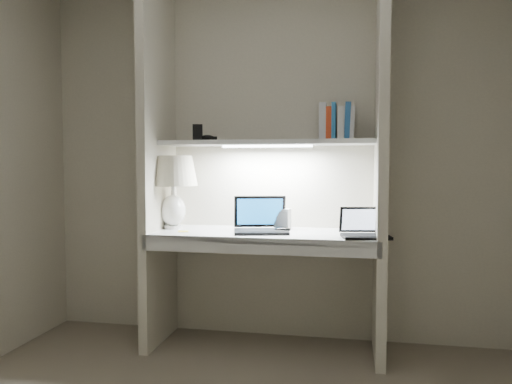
% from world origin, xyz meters
% --- Properties ---
extents(back_wall, '(3.20, 0.01, 2.50)m').
position_xyz_m(back_wall, '(0.00, 1.50, 1.25)').
color(back_wall, beige).
rests_on(back_wall, floor).
extents(alcove_panel_left, '(0.06, 0.55, 2.50)m').
position_xyz_m(alcove_panel_left, '(-0.73, 1.23, 1.25)').
color(alcove_panel_left, beige).
rests_on(alcove_panel_left, floor).
extents(alcove_panel_right, '(0.06, 0.55, 2.50)m').
position_xyz_m(alcove_panel_right, '(0.73, 1.23, 1.25)').
color(alcove_panel_right, beige).
rests_on(alcove_panel_right, floor).
extents(desk, '(1.40, 0.55, 0.04)m').
position_xyz_m(desk, '(0.00, 1.23, 0.75)').
color(desk, white).
rests_on(desk, alcove_panel_left).
extents(desk_apron, '(1.46, 0.03, 0.10)m').
position_xyz_m(desk_apron, '(0.00, 0.96, 0.72)').
color(desk_apron, silver).
rests_on(desk_apron, desk).
extents(shelf, '(1.40, 0.36, 0.03)m').
position_xyz_m(shelf, '(0.00, 1.32, 1.35)').
color(shelf, silver).
rests_on(shelf, back_wall).
extents(strip_light, '(0.60, 0.04, 0.02)m').
position_xyz_m(strip_light, '(0.00, 1.32, 1.33)').
color(strip_light, white).
rests_on(strip_light, shelf).
extents(table_lamp, '(0.34, 0.34, 0.50)m').
position_xyz_m(table_lamp, '(-0.64, 1.27, 1.10)').
color(table_lamp, white).
rests_on(table_lamp, desk).
extents(laptop_main, '(0.40, 0.37, 0.23)m').
position_xyz_m(laptop_main, '(-0.02, 1.22, 0.82)').
color(laptop_main, black).
rests_on(laptop_main, desk).
extents(laptop_netbook, '(0.32, 0.29, 0.18)m').
position_xyz_m(laptop_netbook, '(0.63, 1.11, 0.81)').
color(laptop_netbook, black).
rests_on(laptop_netbook, desk).
extents(speaker, '(0.11, 0.09, 0.14)m').
position_xyz_m(speaker, '(0.10, 1.36, 0.84)').
color(speaker, silver).
rests_on(speaker, desk).
extents(mouse, '(0.12, 0.09, 0.04)m').
position_xyz_m(mouse, '(0.12, 1.21, 0.79)').
color(mouse, black).
rests_on(mouse, desk).
extents(cable_coil, '(0.14, 0.14, 0.01)m').
position_xyz_m(cable_coil, '(-0.00, 1.29, 0.78)').
color(cable_coil, black).
rests_on(cable_coil, desk).
extents(sticky_note, '(0.08, 0.08, 0.00)m').
position_xyz_m(sticky_note, '(-0.52, 1.14, 0.77)').
color(sticky_note, yellow).
rests_on(sticky_note, desk).
extents(book_row, '(0.23, 0.16, 0.24)m').
position_xyz_m(book_row, '(0.45, 1.38, 1.48)').
color(book_row, silver).
rests_on(book_row, shelf).
extents(shelf_box, '(0.08, 0.06, 0.11)m').
position_xyz_m(shelf_box, '(-0.48, 1.33, 1.42)').
color(shelf_box, black).
rests_on(shelf_box, shelf).
extents(shelf_gadget, '(0.11, 0.08, 0.04)m').
position_xyz_m(shelf_gadget, '(-0.42, 1.35, 1.39)').
color(shelf_gadget, black).
rests_on(shelf_gadget, shelf).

